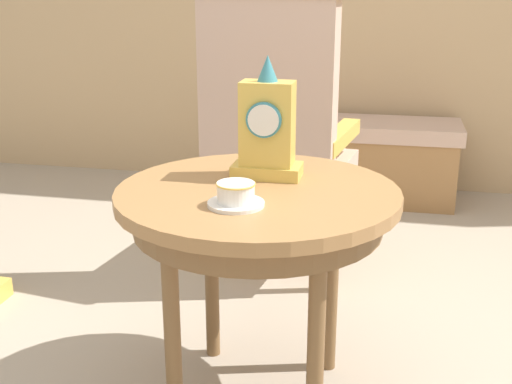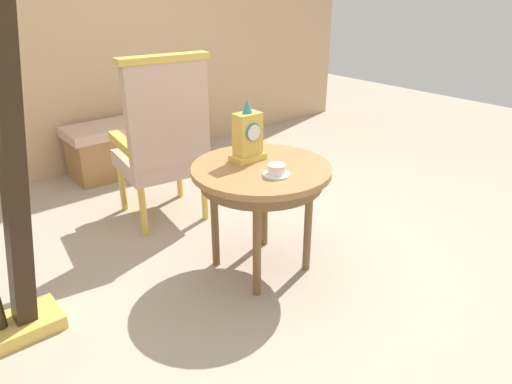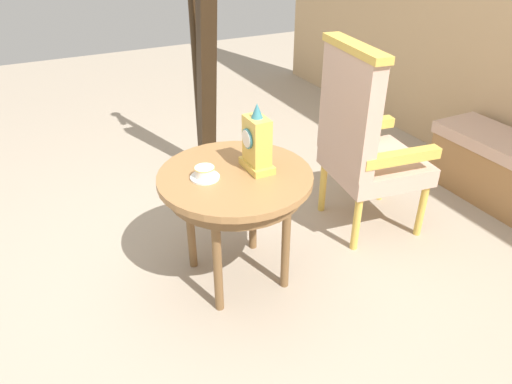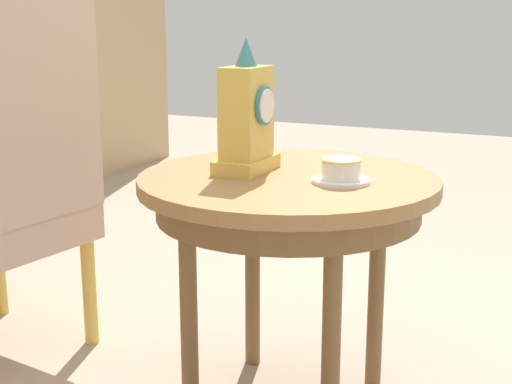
% 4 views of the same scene
% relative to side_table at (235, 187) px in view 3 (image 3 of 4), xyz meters
% --- Properties ---
extents(ground_plane, '(10.00, 10.00, 0.00)m').
position_rel_side_table_xyz_m(ground_plane, '(-0.05, -0.03, -0.56)').
color(ground_plane, tan).
extents(side_table, '(0.75, 0.75, 0.63)m').
position_rel_side_table_xyz_m(side_table, '(0.00, 0.00, 0.00)').
color(side_table, '#9E7042').
rests_on(side_table, ground).
extents(teacup_left, '(0.14, 0.14, 0.06)m').
position_rel_side_table_xyz_m(teacup_left, '(-0.02, -0.15, 0.10)').
color(teacup_left, white).
rests_on(teacup_left, side_table).
extents(mantel_clock, '(0.19, 0.11, 0.34)m').
position_rel_side_table_xyz_m(mantel_clock, '(0.00, 0.12, 0.21)').
color(mantel_clock, gold).
rests_on(mantel_clock, side_table).
extents(armchair, '(0.61, 0.60, 1.14)m').
position_rel_side_table_xyz_m(armchair, '(-0.11, 0.86, 0.03)').
color(armchair, '#CCA893').
rests_on(armchair, ground).
extents(harp, '(0.40, 0.24, 1.79)m').
position_rel_side_table_xyz_m(harp, '(-1.19, 0.31, 0.16)').
color(harp, gold).
rests_on(harp, ground).
extents(window_bench, '(1.10, 0.40, 0.44)m').
position_rel_side_table_xyz_m(window_bench, '(0.15, 1.92, -0.34)').
color(window_bench, '#CCA893').
rests_on(window_bench, ground).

